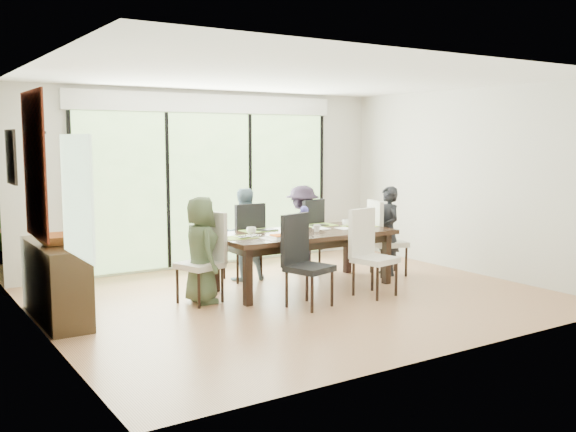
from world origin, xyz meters
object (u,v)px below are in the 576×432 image
person_far_left (243,234)px  cup_b (317,228)px  chair_right_end (389,237)px  chair_far_left (242,241)px  person_far_right (303,229)px  cup_a (251,231)px  chair_far_right (302,235)px  person_right_end (388,231)px  sideboard (56,282)px  chair_near_right (375,253)px  bowl (56,240)px  laptop (251,237)px  vase (304,226)px  chair_left_end (199,258)px  cup_c (347,223)px  table_top (303,234)px  chair_near_left (309,261)px  person_left_end (201,250)px

person_far_left → cup_b: (0.60, -0.93, 0.15)m
chair_right_end → person_far_left: 2.12m
chair_far_left → person_far_right: person_far_right is taller
cup_a → chair_far_right: bearing=29.2°
person_right_end → sideboard: 4.61m
chair_far_right → person_right_end: bearing=120.2°
cup_b → chair_near_right: bearing=-65.6°
cup_a → bowl: bowl is taller
cup_a → chair_far_left: bearing=70.3°
laptop → sideboard: (-2.28, 0.29, -0.34)m
vase → cup_a: vase is taller
bowl → chair_near_right: bearing=-14.8°
chair_left_end → person_far_right: 2.21m
chair_right_end → person_far_right: 1.27m
person_far_right → bowl: bearing=2.2°
chair_left_end → person_far_right: size_ratio=0.85×
cup_a → cup_c: same height
table_top → sideboard: (-3.13, 0.19, -0.30)m
person_far_right → cup_a: person_far_right is taller
cup_b → bowl: bearing=176.7°
person_right_end → cup_b: size_ratio=12.90×
table_top → chair_near_left: (-0.50, -0.87, -0.17)m
cup_a → cup_b: (0.85, -0.25, -0.00)m
cup_b → cup_c: (0.65, 0.20, 0.00)m
person_left_end → cup_b: person_left_end is taller
chair_right_end → person_left_end: person_left_end is taller
person_far_left → laptop: (-0.40, -0.93, 0.12)m
chair_near_right → person_far_left: (-0.95, 1.70, 0.09)m
person_far_right → cup_b: (-0.40, -0.93, 0.15)m
table_top → person_right_end: person_right_end is taller
chair_right_end → cup_a: 2.22m
chair_far_right → person_far_left: person_far_left is taller
laptop → cup_c: cup_c is taller
table_top → cup_a: cup_a is taller
person_far_right → cup_b: 1.02m
table_top → person_far_right: person_far_right is taller
cup_b → cup_c: size_ratio=0.81×
bowl → laptop: bearing=-4.7°
chair_right_end → chair_far_right: size_ratio=1.00×
person_far_left → chair_near_right: bearing=126.1°
person_left_end → cup_c: bearing=-81.8°
person_far_left → sideboard: 2.76m
person_far_right → laptop: 1.68m
chair_far_right → person_right_end: size_ratio=0.85×
chair_left_end → chair_near_right: bearing=48.8°
person_right_end → cup_a: person_right_end is taller
person_far_right → chair_far_right: bearing=-99.2°
person_far_left → vase: 0.94m
chair_near_right → person_far_right: (0.05, 1.70, 0.09)m
cup_b → bowl: (-3.28, 0.19, 0.10)m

